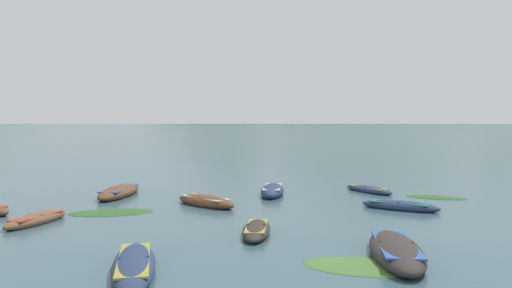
% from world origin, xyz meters
% --- Properties ---
extents(ground_plane, '(6000.00, 6000.00, 0.00)m').
position_xyz_m(ground_plane, '(0.00, 1500.00, 0.00)').
color(ground_plane, '#385660').
extents(mountain_2, '(780.66, 780.66, 282.89)m').
position_xyz_m(mountain_2, '(-63.19, 1969.11, 141.45)').
color(mountain_2, '#56665B').
rests_on(mountain_2, ground).
extents(mountain_3, '(1321.94, 1321.94, 419.77)m').
position_xyz_m(mountain_3, '(461.36, 1921.19, 209.89)').
color(mountain_3, slate).
rests_on(mountain_3, ground).
extents(mountain_4, '(979.92, 979.92, 298.13)m').
position_xyz_m(mountain_4, '(1039.09, 2083.05, 149.07)').
color(mountain_4, '#56665B').
rests_on(mountain_4, ground).
extents(rowboat_0, '(1.86, 4.41, 0.64)m').
position_xyz_m(rowboat_0, '(2.57, 9.00, 0.20)').
color(rowboat_0, '#2D2826').
rests_on(rowboat_0, ground).
extents(rowboat_2, '(3.24, 3.26, 0.58)m').
position_xyz_m(rowboat_2, '(-3.27, 17.52, 0.18)').
color(rowboat_2, brown).
rests_on(rowboat_2, ground).
extents(rowboat_3, '(1.68, 3.22, 0.46)m').
position_xyz_m(rowboat_3, '(-9.03, 13.73, 0.14)').
color(rowboat_3, brown).
rests_on(rowboat_3, ground).
extents(rowboat_4, '(1.73, 4.63, 0.63)m').
position_xyz_m(rowboat_4, '(-7.80, 20.41, 0.20)').
color(rowboat_4, brown).
rests_on(rowboat_4, ground).
extents(rowboat_5, '(3.25, 2.58, 0.47)m').
position_xyz_m(rowboat_5, '(4.93, 16.41, 0.15)').
color(rowboat_5, navy).
rests_on(rowboat_5, ground).
extents(rowboat_6, '(1.52, 3.81, 0.66)m').
position_xyz_m(rowboat_6, '(-0.20, 20.69, 0.21)').
color(rowboat_6, navy).
rests_on(rowboat_6, ground).
extents(rowboat_8, '(1.81, 4.36, 0.52)m').
position_xyz_m(rowboat_8, '(-4.16, 7.87, 0.16)').
color(rowboat_8, navy).
rests_on(rowboat_8, ground).
extents(rowboat_9, '(1.14, 3.13, 0.44)m').
position_xyz_m(rowboat_9, '(-1.13, 11.90, 0.14)').
color(rowboat_9, '#2D2826').
rests_on(rowboat_9, ground).
extents(rowboat_10, '(2.33, 3.32, 0.41)m').
position_xyz_m(rowboat_10, '(4.86, 21.57, 0.13)').
color(rowboat_10, navy).
rests_on(rowboat_10, ground).
extents(weed_patch_0, '(3.64, 2.37, 0.14)m').
position_xyz_m(weed_patch_0, '(-6.90, 15.82, 0.00)').
color(weed_patch_0, '#2D5628').
rests_on(weed_patch_0, ground).
extents(weed_patch_2, '(3.23, 2.41, 0.14)m').
position_xyz_m(weed_patch_2, '(1.44, 8.24, 0.00)').
color(weed_patch_2, '#477033').
rests_on(weed_patch_2, ground).
extents(weed_patch_4, '(3.13, 2.35, 0.14)m').
position_xyz_m(weed_patch_4, '(7.66, 19.64, 0.00)').
color(weed_patch_4, '#2D5628').
rests_on(weed_patch_4, ground).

